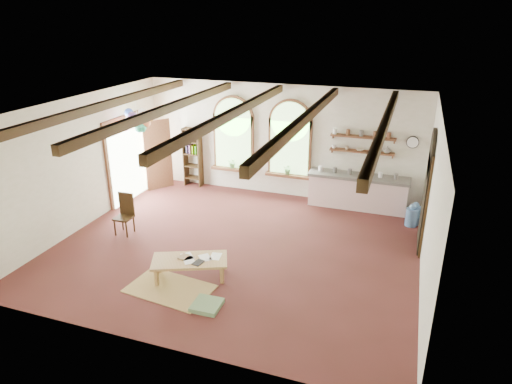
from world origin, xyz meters
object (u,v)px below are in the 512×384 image
at_px(kitchen_counter, 358,191).
at_px(side_chair, 125,222).
at_px(coffee_table, 190,261).
at_px(balloon_cluster, 137,121).

relative_size(kitchen_counter, side_chair, 2.68).
distance_m(kitchen_counter, coffee_table, 5.42).
bearing_deg(kitchen_counter, balloon_cluster, -164.52).
xyz_separation_m(kitchen_counter, balloon_cluster, (-5.71, -1.58, 1.86)).
xyz_separation_m(kitchen_counter, coffee_table, (-2.70, -4.70, -0.10)).
bearing_deg(balloon_cluster, side_chair, -71.74).
height_order(kitchen_counter, side_chair, side_chair).
height_order(kitchen_counter, coffee_table, kitchen_counter).
relative_size(kitchen_counter, coffee_table, 1.64).
height_order(side_chair, balloon_cluster, balloon_cluster).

